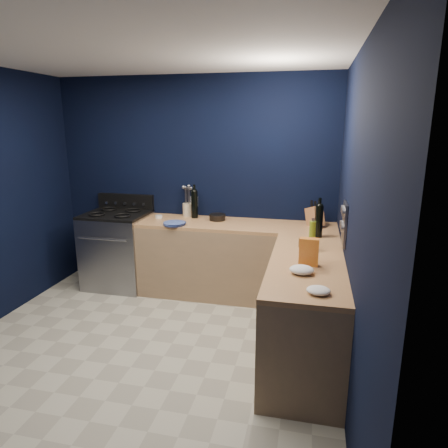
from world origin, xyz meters
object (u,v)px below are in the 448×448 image
(knife_block, at_px, (315,217))
(crouton_bag, at_px, (309,252))
(gas_range, at_px, (118,251))
(utensil_crock, at_px, (188,210))
(plate_stack, at_px, (174,224))

(knife_block, relative_size, crouton_bag, 0.95)
(gas_range, height_order, crouton_bag, crouton_bag)
(knife_block, bearing_deg, utensil_crock, 140.84)
(plate_stack, distance_m, utensil_crock, 0.48)
(gas_range, relative_size, plate_stack, 3.64)
(gas_range, relative_size, crouton_bag, 3.99)
(gas_range, xyz_separation_m, utensil_crock, (0.86, 0.27, 0.52))
(knife_block, xyz_separation_m, crouton_bag, (-0.04, -1.32, 0.01))
(utensil_crock, bearing_deg, gas_range, -162.52)
(crouton_bag, bearing_deg, knife_block, 90.95)
(gas_range, distance_m, plate_stack, 0.98)
(utensil_crock, xyz_separation_m, knife_block, (1.56, -0.18, 0.03))
(gas_range, distance_m, crouton_bag, 2.73)
(knife_block, bearing_deg, crouton_bag, -124.62)
(utensil_crock, bearing_deg, plate_stack, -91.45)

